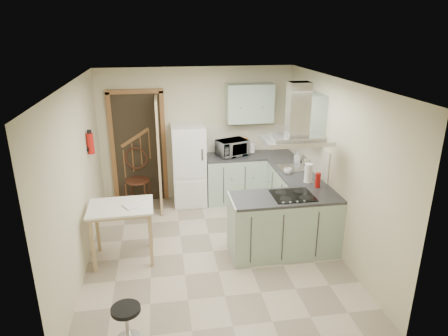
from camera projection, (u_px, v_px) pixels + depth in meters
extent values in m
plane|color=#BCAA92|center=(213.00, 251.00, 5.97)|extent=(4.20, 4.20, 0.00)
plane|color=silver|center=(212.00, 82.00, 5.13)|extent=(4.20, 4.20, 0.00)
plane|color=beige|center=(197.00, 135.00, 7.50)|extent=(3.60, 0.00, 3.60)
plane|color=beige|center=(78.00, 181.00, 5.27)|extent=(0.00, 4.20, 4.20)
plane|color=beige|center=(334.00, 166.00, 5.82)|extent=(0.00, 4.20, 4.20)
cube|color=brown|center=(139.00, 148.00, 7.37)|extent=(1.10, 0.12, 2.10)
cube|color=white|center=(189.00, 165.00, 7.36)|extent=(0.60, 0.60, 1.50)
cube|color=#9EB2A0|center=(234.00, 178.00, 7.59)|extent=(1.08, 0.60, 0.90)
cube|color=#9EB2A0|center=(288.00, 189.00, 7.09)|extent=(0.60, 1.95, 0.90)
cube|color=beige|center=(247.00, 138.00, 7.67)|extent=(1.68, 0.02, 0.50)
cube|color=#9EB2A0|center=(249.00, 103.00, 7.28)|extent=(0.85, 0.35, 0.70)
cube|color=#9EB2A0|center=(305.00, 114.00, 6.38)|extent=(0.35, 0.90, 0.70)
cube|color=#9EB2A0|center=(284.00, 225.00, 5.81)|extent=(1.55, 0.65, 0.90)
cube|color=black|center=(293.00, 195.00, 5.67)|extent=(0.58, 0.50, 0.01)
cube|color=silver|center=(296.00, 140.00, 5.39)|extent=(0.90, 0.55, 0.10)
cube|color=silver|center=(293.00, 168.00, 6.78)|extent=(0.45, 0.40, 0.01)
cylinder|color=#B2140F|center=(91.00, 143.00, 6.04)|extent=(0.10, 0.10, 0.32)
cube|color=#DEAD88|center=(123.00, 232.00, 5.66)|extent=(0.90, 0.68, 0.83)
cube|color=#501E1A|center=(137.00, 181.00, 7.35)|extent=(0.52, 0.52, 0.98)
cylinder|color=black|center=(127.00, 324.00, 4.22)|extent=(0.34, 0.34, 0.42)
imported|color=black|center=(232.00, 148.00, 7.39)|extent=(0.63, 0.53, 0.30)
cylinder|color=white|center=(252.00, 148.00, 7.54)|extent=(0.14, 0.14, 0.20)
cube|color=orange|center=(245.00, 146.00, 7.53)|extent=(0.14, 0.20, 0.28)
imported|color=silver|center=(297.00, 157.00, 7.02)|extent=(0.09, 0.09, 0.19)
cylinder|color=white|center=(308.00, 173.00, 6.12)|extent=(0.13, 0.13, 0.30)
imported|color=white|center=(288.00, 171.00, 6.48)|extent=(0.14, 0.14, 0.10)
cylinder|color=#AD120E|center=(318.00, 180.00, 5.94)|extent=(0.09, 0.09, 0.22)
imported|color=#993334|center=(125.00, 205.00, 5.43)|extent=(0.25, 0.27, 0.10)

